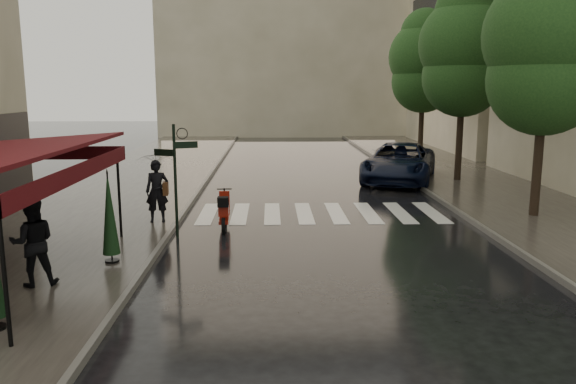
{
  "coord_description": "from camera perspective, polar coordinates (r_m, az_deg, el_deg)",
  "views": [
    {
      "loc": [
        1.35,
        -11.93,
        4.01
      ],
      "look_at": [
        1.8,
        2.26,
        1.4
      ],
      "focal_mm": 35.0,
      "sensor_mm": 36.0,
      "label": 1
    }
  ],
  "objects": [
    {
      "name": "sidewalk_near",
      "position": [
        24.95,
        -15.35,
        0.94
      ],
      "size": [
        6.0,
        60.0,
        0.12
      ],
      "primitive_type": "cube",
      "color": "#38332D",
      "rests_on": "ground"
    },
    {
      "name": "tree_mid",
      "position": [
        25.32,
        17.47,
        13.54
      ],
      "size": [
        3.8,
        3.8,
        8.34
      ],
      "color": "black",
      "rests_on": "sidewalk_far"
    },
    {
      "name": "parasol_back",
      "position": [
        13.24,
        -17.69,
        -2.12
      ],
      "size": [
        0.39,
        0.39,
        2.1
      ],
      "color": "black",
      "rests_on": "sidewalk_near"
    },
    {
      "name": "pedestrian_terrace",
      "position": [
        12.29,
        -24.5,
        -4.66
      ],
      "size": [
        1.05,
        0.93,
        1.78
      ],
      "primitive_type": "imported",
      "rotation": [
        0.0,
        0.0,
        3.49
      ],
      "color": "black",
      "rests_on": "sidewalk_near"
    },
    {
      "name": "parked_car",
      "position": [
        25.08,
        11.24,
        2.96
      ],
      "size": [
        4.62,
        6.62,
        1.68
      ],
      "primitive_type": "imported",
      "rotation": [
        0.0,
        0.0,
        -0.34
      ],
      "color": "black",
      "rests_on": "ground"
    },
    {
      "name": "backdrop_building",
      "position": [
        50.31,
        0.1,
        17.26
      ],
      "size": [
        22.0,
        6.0,
        20.0
      ],
      "primitive_type": "cube",
      "color": "#9C9477",
      "rests_on": "ground"
    },
    {
      "name": "scooter",
      "position": [
        16.31,
        -6.52,
        -2.04
      ],
      "size": [
        0.44,
        1.67,
        1.09
      ],
      "rotation": [
        0.0,
        0.0,
        0.04
      ],
      "color": "black",
      "rests_on": "ground"
    },
    {
      "name": "curb_near",
      "position": [
        24.41,
        -8.37,
        1.03
      ],
      "size": [
        0.12,
        60.0,
        0.16
      ],
      "primitive_type": "cube",
      "color": "#595651",
      "rests_on": "ground"
    },
    {
      "name": "sidewalk_far",
      "position": [
        25.83,
        18.38,
        1.09
      ],
      "size": [
        5.5,
        60.0,
        0.12
      ],
      "primitive_type": "cube",
      "color": "#38332D",
      "rests_on": "ground"
    },
    {
      "name": "signpost",
      "position": [
        15.3,
        -11.37,
        2.03
      ],
      "size": [
        1.17,
        0.29,
        3.1
      ],
      "color": "black",
      "rests_on": "ground"
    },
    {
      "name": "tree_near",
      "position": [
        18.87,
        24.84,
        13.47
      ],
      "size": [
        3.8,
        3.8,
        7.99
      ],
      "color": "black",
      "rests_on": "sidewalk_far"
    },
    {
      "name": "pedestrian_with_umbrella",
      "position": [
        16.87,
        -13.25,
        2.66
      ],
      "size": [
        1.19,
        1.2,
        2.55
      ],
      "rotation": [
        0.0,
        0.0,
        0.09
      ],
      "color": "black",
      "rests_on": "sidewalk_near"
    },
    {
      "name": "haussmann_far",
      "position": [
        41.17,
        20.76,
        17.09
      ],
      "size": [
        8.0,
        16.0,
        18.5
      ],
      "primitive_type": "cube",
      "color": "#9C9477",
      "rests_on": "ground"
    },
    {
      "name": "crosswalk",
      "position": [
        18.44,
        3.29,
        -2.14
      ],
      "size": [
        7.85,
        3.2,
        0.01
      ],
      "color": "silver",
      "rests_on": "ground"
    },
    {
      "name": "curb_far",
      "position": [
        25.0,
        12.34,
        1.13
      ],
      "size": [
        0.12,
        60.0,
        0.16
      ],
      "primitive_type": "cube",
      "color": "#595651",
      "rests_on": "ground"
    },
    {
      "name": "ground",
      "position": [
        12.65,
        -7.93,
        -8.15
      ],
      "size": [
        120.0,
        120.0,
        0.0
      ],
      "primitive_type": "plane",
      "color": "black",
      "rests_on": "ground"
    },
    {
      "name": "tree_far",
      "position": [
        32.06,
        13.63,
        12.72
      ],
      "size": [
        3.8,
        3.8,
        8.16
      ],
      "color": "black",
      "rests_on": "sidewalk_far"
    }
  ]
}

